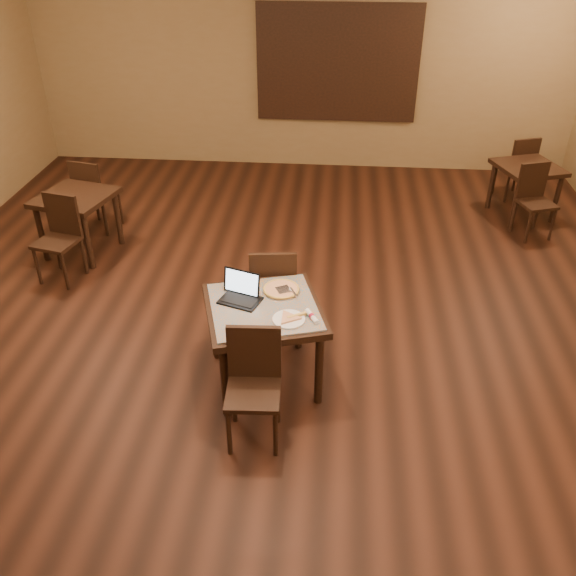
# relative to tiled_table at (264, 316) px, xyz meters

# --- Properties ---
(ground) EXTENTS (10.00, 10.00, 0.00)m
(ground) POSITION_rel_tiled_table_xyz_m (-0.03, 0.15, -0.66)
(ground) COLOR black
(ground) RESTS_ON ground
(wall_back) EXTENTS (8.00, 0.02, 3.00)m
(wall_back) POSITION_rel_tiled_table_xyz_m (-0.03, 5.15, 0.84)
(wall_back) COLOR olive
(wall_back) RESTS_ON ground
(ceiling) EXTENTS (8.00, 10.00, 0.02)m
(ceiling) POSITION_rel_tiled_table_xyz_m (-0.03, 0.15, 2.34)
(ceiling) COLOR silver
(ceiling) RESTS_ON wall_back
(mural) EXTENTS (2.34, 0.05, 1.64)m
(mural) POSITION_rel_tiled_table_xyz_m (0.47, 5.11, 0.89)
(mural) COLOR #22507F
(mural) RESTS_ON wall_back
(tiled_table) EXTENTS (1.14, 1.14, 0.76)m
(tiled_table) POSITION_rel_tiled_table_xyz_m (0.00, 0.00, 0.00)
(tiled_table) COLOR black
(tiled_table) RESTS_ON ground
(chair_main_near) EXTENTS (0.42, 0.42, 0.93)m
(chair_main_near) POSITION_rel_tiled_table_xyz_m (-0.00, -0.62, -0.13)
(chair_main_near) COLOR black
(chair_main_near) RESTS_ON ground
(chair_main_far) EXTENTS (0.46, 0.46, 0.97)m
(chair_main_far) POSITION_rel_tiled_table_xyz_m (0.01, 0.62, -0.12)
(chair_main_far) COLOR black
(chair_main_far) RESTS_ON ground
(laptop) EXTENTS (0.38, 0.35, 0.22)m
(laptop) POSITION_rel_tiled_table_xyz_m (-0.20, 0.10, 0.16)
(laptop) COLOR black
(laptop) RESTS_ON tiled_table
(plate) EXTENTS (0.26, 0.26, 0.01)m
(plate) POSITION_rel_tiled_table_xyz_m (0.22, -0.18, 0.11)
(plate) COLOR white
(plate) RESTS_ON tiled_table
(pizza_slice) EXTENTS (0.28, 0.28, 0.02)m
(pizza_slice) POSITION_rel_tiled_table_xyz_m (0.22, -0.18, 0.13)
(pizza_slice) COLOR beige
(pizza_slice) RESTS_ON plate
(pizza_pan) EXTENTS (0.33, 0.33, 0.01)m
(pizza_pan) POSITION_rel_tiled_table_xyz_m (0.12, 0.24, 0.11)
(pizza_pan) COLOR silver
(pizza_pan) RESTS_ON tiled_table
(pizza_whole) EXTENTS (0.31, 0.31, 0.02)m
(pizza_whole) POSITION_rel_tiled_table_xyz_m (0.12, 0.24, 0.12)
(pizza_whole) COLOR beige
(pizza_whole) RESTS_ON pizza_pan
(spatula) EXTENTS (0.22, 0.29, 0.01)m
(spatula) POSITION_rel_tiled_table_xyz_m (0.14, 0.22, 0.13)
(spatula) COLOR silver
(spatula) RESTS_ON pizza_whole
(napkin_roll) EXTENTS (0.12, 0.18, 0.04)m
(napkin_roll) POSITION_rel_tiled_table_xyz_m (0.40, -0.14, 0.12)
(napkin_roll) COLOR white
(napkin_roll) RESTS_ON tiled_table
(other_table_a) EXTENTS (0.93, 0.93, 0.69)m
(other_table_a) POSITION_rel_tiled_table_xyz_m (2.97, 3.56, -0.09)
(other_table_a) COLOR black
(other_table_a) RESTS_ON ground
(other_table_a_chair_near) EXTENTS (0.49, 0.49, 0.89)m
(other_table_a_chair_near) POSITION_rel_tiled_table_xyz_m (2.94, 3.03, -0.16)
(other_table_a_chair_near) COLOR black
(other_table_a_chair_near) RESTS_ON ground
(other_table_a_chair_far) EXTENTS (0.49, 0.49, 0.89)m
(other_table_a_chair_far) POSITION_rel_tiled_table_xyz_m (3.00, 4.08, -0.16)
(other_table_a_chair_far) COLOR black
(other_table_a_chair_far) RESTS_ON ground
(other_table_b) EXTENTS (0.93, 0.93, 0.72)m
(other_table_b) POSITION_rel_tiled_table_xyz_m (-2.41, 2.09, -0.06)
(other_table_b) COLOR black
(other_table_b) RESTS_ON ground
(other_table_b_chair_near) EXTENTS (0.49, 0.49, 0.94)m
(other_table_b_chair_near) POSITION_rel_tiled_table_xyz_m (-2.39, 1.54, -0.13)
(other_table_b_chair_near) COLOR black
(other_table_b_chair_near) RESTS_ON ground
(other_table_b_chair_far) EXTENTS (0.49, 0.49, 0.94)m
(other_table_b_chair_far) POSITION_rel_tiled_table_xyz_m (-2.43, 2.63, -0.13)
(other_table_b_chair_far) COLOR black
(other_table_b_chair_far) RESTS_ON ground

